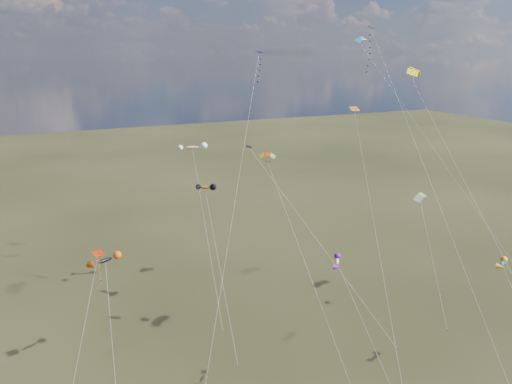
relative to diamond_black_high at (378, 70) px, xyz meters
name	(u,v)px	position (x,y,z in m)	size (l,w,h in m)	color
diamond_black_high	(378,70)	(0.00, 0.00, 0.00)	(1.50, 31.19, 39.06)	black
diamond_navy_tall	(255,93)	(-16.23, 3.47, -2.69)	(15.10, 18.71, 35.83)	#0F1251
diamond_black_mid	(299,214)	(-12.65, -2.43, -17.63)	(13.93, 16.60, 24.07)	black
diamond_red_low	(98,274)	(-37.51, -2.26, -21.11)	(5.84, 7.65, 14.79)	#AB2004
diamond_orange_center	(369,191)	(-10.20, -13.06, -11.88)	(2.98, 16.51, 29.90)	orange
parafoil_yellow	(415,71)	(-4.64, -12.09, 0.41)	(3.30, 30.10, 34.66)	yellow
parafoil_blue_white	(365,41)	(-0.68, 2.32, 3.66)	(19.98, 23.31, 37.99)	blue
parafoil_striped	(422,195)	(7.68, -2.48, -17.60)	(4.50, 11.24, 16.56)	#CEA905
parafoil_tricolor	(268,157)	(-17.65, -3.78, -9.37)	(4.32, 17.45, 24.77)	yellow
novelty_black_orange	(105,260)	(-36.50, -0.61, -20.38)	(3.64, 8.99, 13.56)	black
novelty_orange_black	(205,188)	(-22.13, 6.98, -15.59)	(2.71, 16.30, 18.47)	#E04E17
novelty_white_purple	(338,263)	(-15.97, -16.53, -17.53)	(4.98, 10.24, 16.34)	white
novelty_redwhite_stripe	(192,148)	(-21.99, 13.11, -11.11)	(3.95, 15.04, 22.95)	red
novelty_blue_yellow	(503,264)	(2.85, -20.19, -19.72)	(4.31, 8.22, 14.21)	blue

